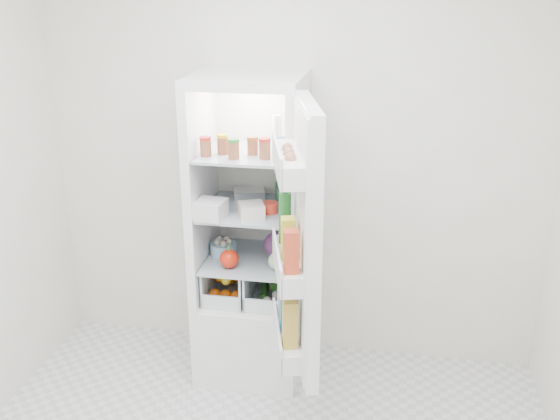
% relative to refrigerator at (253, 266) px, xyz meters
% --- Properties ---
extents(room_walls, '(3.02, 3.02, 2.61)m').
position_rel_refrigerator_xyz_m(room_walls, '(0.20, -1.25, 0.93)').
color(room_walls, silver).
rests_on(room_walls, ground).
extents(refrigerator, '(0.60, 0.60, 1.80)m').
position_rel_refrigerator_xyz_m(refrigerator, '(0.00, 0.00, 0.00)').
color(refrigerator, silver).
rests_on(refrigerator, ground).
extents(shelf_low, '(0.49, 0.53, 0.01)m').
position_rel_refrigerator_xyz_m(shelf_low, '(-0.00, -0.06, 0.07)').
color(shelf_low, '#9FAEBA').
rests_on(shelf_low, refrigerator).
extents(shelf_mid, '(0.49, 0.53, 0.02)m').
position_rel_refrigerator_xyz_m(shelf_mid, '(-0.00, -0.06, 0.38)').
color(shelf_mid, '#9FAEBA').
rests_on(shelf_mid, refrigerator).
extents(shelf_top, '(0.49, 0.53, 0.02)m').
position_rel_refrigerator_xyz_m(shelf_top, '(-0.00, -0.06, 0.71)').
color(shelf_top, '#9FAEBA').
rests_on(shelf_top, refrigerator).
extents(crisper_left, '(0.23, 0.46, 0.22)m').
position_rel_refrigerator_xyz_m(crisper_left, '(-0.12, -0.06, -0.06)').
color(crisper_left, silver).
rests_on(crisper_left, refrigerator).
extents(crisper_right, '(0.23, 0.46, 0.22)m').
position_rel_refrigerator_xyz_m(crisper_right, '(0.12, -0.06, -0.06)').
color(crisper_right, silver).
rests_on(crisper_right, refrigerator).
extents(condiment_jars, '(0.46, 0.16, 0.08)m').
position_rel_refrigerator_xyz_m(condiment_jars, '(-0.00, -0.17, 0.76)').
color(condiment_jars, '#B21919').
rests_on(condiment_jars, shelf_top).
extents(squeeze_bottle, '(0.06, 0.06, 0.19)m').
position_rel_refrigerator_xyz_m(squeeze_bottle, '(0.15, 0.02, 0.82)').
color(squeeze_bottle, white).
rests_on(squeeze_bottle, shelf_top).
extents(tub_white, '(0.17, 0.17, 0.10)m').
position_rel_refrigerator_xyz_m(tub_white, '(-0.17, -0.26, 0.44)').
color(tub_white, silver).
rests_on(tub_white, shelf_mid).
extents(tub_cream, '(0.17, 0.17, 0.08)m').
position_rel_refrigerator_xyz_m(tub_cream, '(0.04, -0.20, 0.43)').
color(tub_cream, silver).
rests_on(tub_cream, shelf_mid).
extents(tin_red, '(0.11, 0.11, 0.06)m').
position_rel_refrigerator_xyz_m(tin_red, '(0.13, -0.12, 0.42)').
color(tin_red, red).
rests_on(tin_red, shelf_mid).
extents(foil_tray, '(0.21, 0.18, 0.04)m').
position_rel_refrigerator_xyz_m(foil_tray, '(-0.04, 0.12, 0.41)').
color(foil_tray, silver).
rests_on(foil_tray, shelf_mid).
extents(tub_green, '(0.14, 0.17, 0.08)m').
position_rel_refrigerator_xyz_m(tub_green, '(0.17, 0.13, 0.43)').
color(tub_green, '#3C8550').
rests_on(tub_green, shelf_mid).
extents(red_cabbage, '(0.16, 0.16, 0.16)m').
position_rel_refrigerator_xyz_m(red_cabbage, '(0.15, -0.02, 0.16)').
color(red_cabbage, '#4F1B4A').
rests_on(red_cabbage, shelf_low).
extents(bell_pepper, '(0.11, 0.11, 0.11)m').
position_rel_refrigerator_xyz_m(bell_pepper, '(-0.09, -0.21, 0.14)').
color(bell_pepper, red).
rests_on(bell_pepper, shelf_low).
extents(mushroom_bowl, '(0.17, 0.17, 0.07)m').
position_rel_refrigerator_xyz_m(mushroom_bowl, '(-0.17, -0.05, 0.12)').
color(mushroom_bowl, '#9AC5E5').
rests_on(mushroom_bowl, shelf_low).
extents(salad_bag, '(0.10, 0.10, 0.10)m').
position_rel_refrigerator_xyz_m(salad_bag, '(0.18, -0.19, 0.13)').
color(salad_bag, '#B3D6A0').
rests_on(salad_bag, shelf_low).
extents(citrus_pile, '(0.20, 0.31, 0.16)m').
position_rel_refrigerator_xyz_m(citrus_pile, '(-0.12, -0.08, -0.08)').
color(citrus_pile, '#DC600B').
rests_on(citrus_pile, refrigerator).
extents(veg_pile, '(0.16, 0.30, 0.10)m').
position_rel_refrigerator_xyz_m(veg_pile, '(0.13, -0.06, -0.10)').
color(veg_pile, '#1E4C19').
rests_on(veg_pile, refrigerator).
extents(fridge_door, '(0.30, 0.60, 1.30)m').
position_rel_refrigerator_xyz_m(fridge_door, '(0.38, -0.63, 0.43)').
color(fridge_door, silver).
rests_on(fridge_door, refrigerator).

